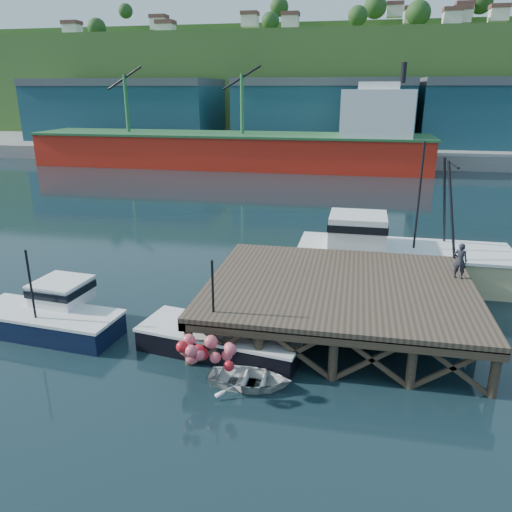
% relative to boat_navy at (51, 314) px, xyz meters
% --- Properties ---
extents(ground, '(300.00, 300.00, 0.00)m').
position_rel_boat_navy_xyz_m(ground, '(7.26, 3.16, -0.84)').
color(ground, black).
rests_on(ground, ground).
extents(wharf, '(12.00, 10.00, 2.62)m').
position_rel_boat_navy_xyz_m(wharf, '(12.76, 2.98, 1.10)').
color(wharf, brown).
rests_on(wharf, ground).
extents(far_quay, '(160.00, 40.00, 2.00)m').
position_rel_boat_navy_xyz_m(far_quay, '(7.26, 73.16, 0.16)').
color(far_quay, gray).
rests_on(far_quay, ground).
extents(warehouse_left, '(32.00, 16.00, 9.00)m').
position_rel_boat_navy_xyz_m(warehouse_left, '(-27.74, 68.16, 5.66)').
color(warehouse_left, '#184552').
rests_on(warehouse_left, far_quay).
extents(warehouse_mid, '(28.00, 16.00, 9.00)m').
position_rel_boat_navy_xyz_m(warehouse_mid, '(7.26, 68.16, 5.66)').
color(warehouse_mid, '#184552').
rests_on(warehouse_mid, far_quay).
extents(cargo_ship, '(55.50, 10.00, 13.75)m').
position_rel_boat_navy_xyz_m(cargo_ship, '(-1.20, 51.16, 2.47)').
color(cargo_ship, red).
rests_on(cargo_ship, ground).
extents(hillside, '(220.00, 50.00, 22.00)m').
position_rel_boat_navy_xyz_m(hillside, '(7.26, 103.16, 10.16)').
color(hillside, '#2D511E').
rests_on(hillside, ground).
extents(boat_navy, '(6.91, 3.94, 4.20)m').
position_rel_boat_navy_xyz_m(boat_navy, '(0.00, 0.00, 0.00)').
color(boat_navy, black).
rests_on(boat_navy, ground).
extents(boat_black, '(7.27, 6.05, 4.30)m').
position_rel_boat_navy_xyz_m(boat_black, '(8.12, -0.01, -0.05)').
color(boat_black, black).
rests_on(boat_black, ground).
extents(trawler, '(11.88, 4.36, 7.92)m').
position_rel_boat_navy_xyz_m(trawler, '(15.83, 9.66, 0.79)').
color(trawler, '#D1C687').
rests_on(trawler, ground).
extents(dinghy, '(3.15, 2.27, 0.65)m').
position_rel_boat_navy_xyz_m(dinghy, '(9.78, -2.64, -0.52)').
color(dinghy, silver).
rests_on(dinghy, ground).
extents(dockworker, '(0.72, 0.60, 1.70)m').
position_rel_boat_navy_xyz_m(dockworker, '(18.16, 4.91, 2.13)').
color(dockworker, black).
rests_on(dockworker, wharf).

